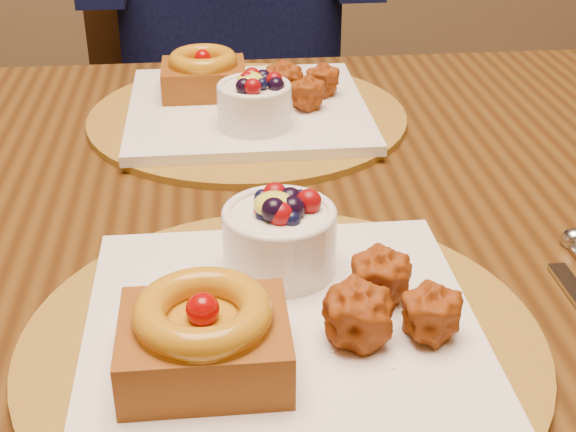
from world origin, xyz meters
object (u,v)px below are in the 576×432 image
object	(u,v)px
dining_table	(262,272)
chair_far	(171,85)
place_setting_near	(278,315)
place_setting_far	(246,103)

from	to	relation	value
dining_table	chair_far	size ratio (longest dim) A/B	1.69
place_setting_near	place_setting_far	world-z (taller)	place_setting_near
place_setting_near	place_setting_far	size ratio (longest dim) A/B	1.00
place_setting_near	place_setting_far	bearing A→B (deg)	89.92
place_setting_near	place_setting_far	xyz separation A→B (m)	(0.00, 0.43, -0.00)
place_setting_far	place_setting_near	bearing A→B (deg)	-90.08
place_setting_near	place_setting_far	distance (m)	0.43
chair_far	place_setting_far	bearing A→B (deg)	-66.18
place_setting_near	dining_table	bearing A→B (deg)	89.27
chair_far	dining_table	bearing A→B (deg)	-68.02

